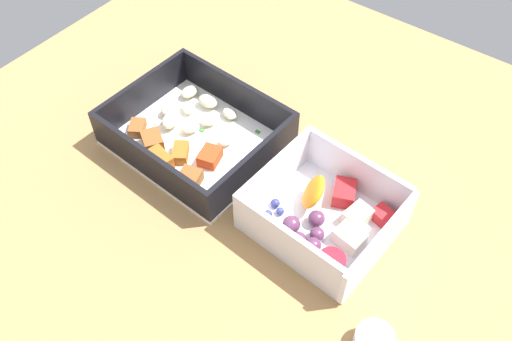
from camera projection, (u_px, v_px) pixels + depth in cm
name	position (u px, v px, depth cm)	size (l,w,h in cm)	color
table_surface	(242.00, 188.00, 64.07)	(80.00, 80.00, 2.00)	#9E7547
pasta_container	(193.00, 135.00, 66.01)	(19.92, 16.78, 5.31)	white
fruit_bowl	(325.00, 216.00, 57.93)	(15.16, 13.98, 5.67)	white
paper_cup_liner	(374.00, 341.00, 50.05)	(3.72, 3.72, 1.99)	white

